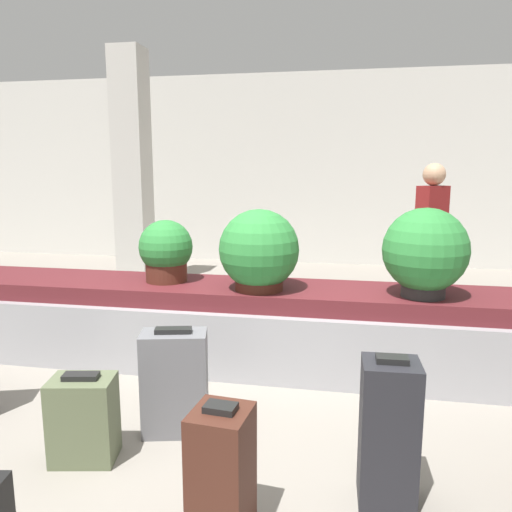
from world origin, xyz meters
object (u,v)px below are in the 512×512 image
potted_plant_2 (425,253)px  potted_plant_1 (259,252)px  potted_plant_0 (166,251)px  suitcase_1 (221,473)px  suitcase_6 (175,382)px  pillar (133,170)px  suitcase_2 (388,432)px  traveler_0 (431,228)px  suitcase_5 (84,419)px

potted_plant_2 → potted_plant_1: bearing=-179.0°
potted_plant_0 → suitcase_1: bearing=-63.4°
suitcase_6 → potted_plant_2: bearing=20.8°
pillar → potted_plant_2: (3.50, -2.61, -0.59)m
suitcase_2 → traveler_0: size_ratio=0.45×
suitcase_6 → potted_plant_1: 1.29m
potted_plant_1 → traveler_0: size_ratio=0.38×
suitcase_5 → potted_plant_1: (0.74, 1.44, 0.74)m
potted_plant_0 → suitcase_2: bearing=-43.1°
pillar → suitcase_6: size_ratio=4.71×
potted_plant_1 → suitcase_6: bearing=-107.4°
suitcase_1 → potted_plant_0: (-1.01, 2.03, 0.63)m
potted_plant_1 → pillar: bearing=130.4°
suitcase_6 → potted_plant_1: (0.33, 1.06, 0.65)m
suitcase_6 → suitcase_5: bearing=-150.1°
suitcase_2 → pillar: bearing=125.2°
suitcase_5 → suitcase_2: bearing=-12.7°
suitcase_6 → traveler_0: size_ratio=0.40×
potted_plant_0 → potted_plant_2: 2.10m
suitcase_6 → potted_plant_0: bearing=99.0°
suitcase_5 → suitcase_6: 0.56m
suitcase_2 → potted_plant_0: bearing=134.6°
suitcase_1 → traveler_0: 3.90m
potted_plant_0 → pillar: bearing=119.5°
pillar → potted_plant_1: 3.51m
suitcase_2 → suitcase_5: suitcase_2 is taller
suitcase_1 → potted_plant_1: bearing=101.2°
suitcase_1 → potted_plant_2: 2.29m
suitcase_2 → suitcase_6: 1.32m
suitcase_6 → potted_plant_1: potted_plant_1 is taller
suitcase_2 → suitcase_1: bearing=-155.1°
pillar → traveler_0: bearing=-13.7°
pillar → suitcase_5: bearing=-69.8°
suitcase_1 → suitcase_2: suitcase_2 is taller
potted_plant_0 → potted_plant_1: size_ratio=0.82×
suitcase_1 → suitcase_6: (-0.51, 0.81, 0.03)m
pillar → suitcase_2: 5.34m
suitcase_1 → suitcase_5: 1.01m
suitcase_2 → potted_plant_1: bearing=119.4°
potted_plant_1 → traveler_0: traveler_0 is taller
suitcase_5 → traveler_0: 3.97m
traveler_0 → suitcase_6: bearing=-165.4°
pillar → suitcase_5: 4.55m
suitcase_5 → potted_plant_1: potted_plant_1 is taller
pillar → suitcase_2: bearing=-52.5°
suitcase_2 → traveler_0: bearing=76.7°
suitcase_1 → traveler_0: bearing=74.9°
potted_plant_2 → traveler_0: bearing=80.3°
suitcase_5 → suitcase_6: (0.40, 0.38, 0.08)m
traveler_0 → suitcase_2: bearing=-142.4°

